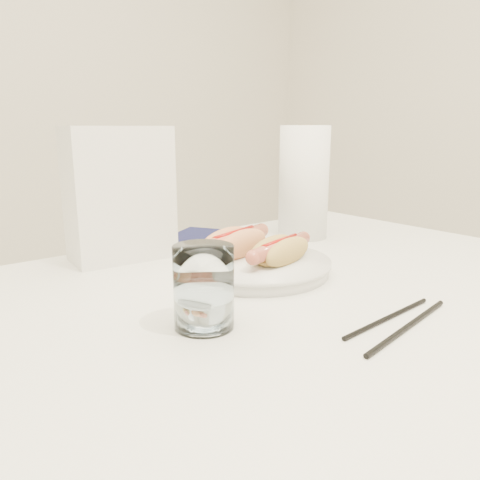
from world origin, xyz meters
TOP-DOWN VIEW (x-y plane):
  - table at (0.00, 0.00)m, footprint 1.20×0.80m
  - plate at (0.03, 0.08)m, footprint 0.25×0.25m
  - hotdog_left at (0.02, 0.12)m, footprint 0.18×0.11m
  - hotdog_right at (0.06, 0.04)m, footprint 0.17×0.10m
  - water_glass at (-0.17, -0.06)m, footprint 0.08×0.08m
  - chopstick_near at (0.03, -0.22)m, footprint 0.22×0.04m
  - chopstick_far at (0.03, -0.19)m, footprint 0.19×0.01m
  - napkin_box at (-0.11, 0.31)m, footprint 0.19×0.12m
  - navy_napkin at (0.11, 0.34)m, footprint 0.21×0.21m
  - paper_towel_roll at (0.29, 0.22)m, footprint 0.14×0.14m

SIDE VIEW (x-z plane):
  - table at x=0.00m, z-range 0.32..1.07m
  - chopstick_far at x=0.03m, z-range 0.75..0.76m
  - chopstick_near at x=0.03m, z-range 0.75..0.76m
  - navy_napkin at x=0.11m, z-range 0.75..0.76m
  - plate at x=0.03m, z-range 0.75..0.77m
  - hotdog_right at x=0.06m, z-range 0.77..0.81m
  - hotdog_left at x=0.02m, z-range 0.77..0.82m
  - water_glass at x=-0.17m, z-range 0.75..0.86m
  - napkin_box at x=-0.11m, z-range 0.75..1.00m
  - paper_towel_roll at x=0.29m, z-range 0.75..1.00m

